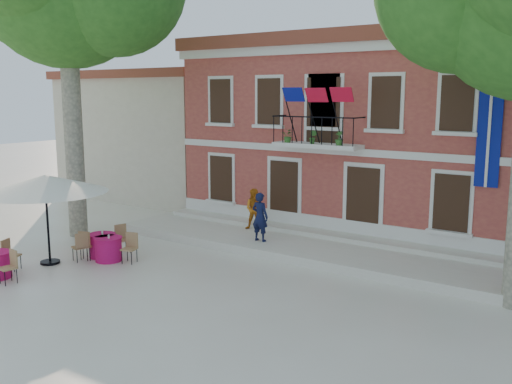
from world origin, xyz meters
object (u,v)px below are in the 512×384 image
object	(u,v)px
pedestrian_navy	(260,217)
pedestrian_orange	(255,209)
patio_umbrella	(45,184)
cafe_table_4	(108,248)
cafe_table_3	(102,244)

from	to	relation	value
pedestrian_navy	pedestrian_orange	distance (m)	1.68
pedestrian_orange	patio_umbrella	bearing A→B (deg)	-142.46
pedestrian_navy	cafe_table_4	xyz separation A→B (m)	(-3.22, -3.89, -0.72)
pedestrian_navy	cafe_table_3	size ratio (longest dim) A/B	0.86
pedestrian_orange	pedestrian_navy	bearing A→B (deg)	-73.50
patio_umbrella	pedestrian_orange	xyz separation A→B (m)	(3.43, 6.41, -1.47)
pedestrian_navy	cafe_table_3	world-z (taller)	pedestrian_navy
pedestrian_orange	cafe_table_4	xyz separation A→B (m)	(-2.12, -5.16, -0.65)
pedestrian_navy	cafe_table_4	bearing A→B (deg)	49.99
pedestrian_navy	cafe_table_4	world-z (taller)	pedestrian_navy
pedestrian_orange	cafe_table_3	bearing A→B (deg)	-142.41
cafe_table_4	pedestrian_navy	bearing A→B (deg)	50.39
patio_umbrella	cafe_table_4	distance (m)	2.79
patio_umbrella	cafe_table_4	world-z (taller)	patio_umbrella
patio_umbrella	pedestrian_navy	bearing A→B (deg)	48.62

